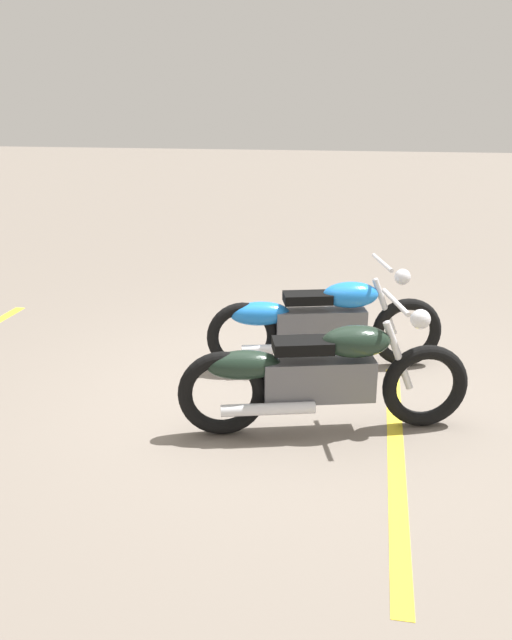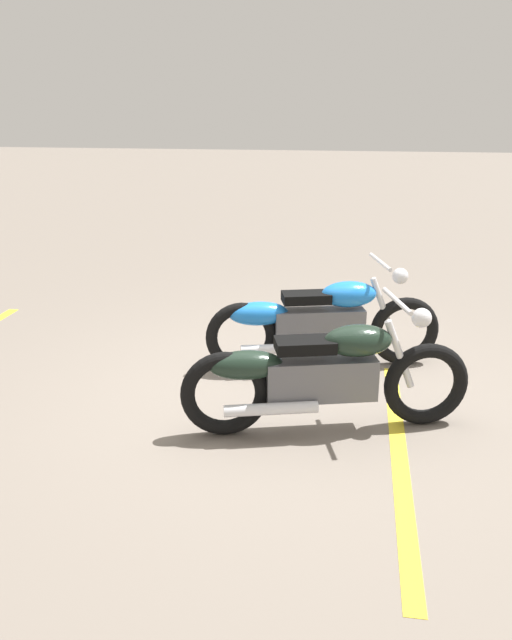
{
  "view_description": "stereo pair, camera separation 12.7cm",
  "coord_description": "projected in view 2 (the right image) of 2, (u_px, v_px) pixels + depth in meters",
  "views": [
    {
      "loc": [
        -0.62,
        5.16,
        2.41
      ],
      "look_at": [
        0.35,
        0.0,
        0.65
      ],
      "focal_mm": 36.59,
      "sensor_mm": 36.0,
      "label": 1
    },
    {
      "loc": [
        -0.49,
        5.18,
        2.41
      ],
      "look_at": [
        0.35,
        0.0,
        0.65
      ],
      "focal_mm": 36.59,
      "sensor_mm": 36.0,
      "label": 2
    }
  ],
  "objects": [
    {
      "name": "motorcycle_bright_foreground",
      "position": [
        318.0,
        322.0,
        6.08
      ],
      "size": [
        2.18,
        0.83,
        1.04
      ],
      "rotation": [
        0.0,
        0.0,
        3.41
      ],
      "color": "black",
      "rests_on": "ground"
    },
    {
      "name": "parking_stripe_near",
      "position": [
        399.0,
        453.0,
        4.7
      ],
      "size": [
        0.14,
        3.2,
        0.01
      ],
      "primitive_type": "cube",
      "rotation": [
        0.0,
        0.0,
        1.58
      ],
      "color": "yellow",
      "rests_on": "ground"
    },
    {
      "name": "ground_plane",
      "position": [
        296.0,
        393.0,
        5.69
      ],
      "size": [
        60.0,
        60.0,
        0.0
      ],
      "primitive_type": "plane",
      "color": "slate"
    },
    {
      "name": "motorcycle_dark_foreground",
      "position": [
        320.0,
        374.0,
        4.91
      ],
      "size": [
        2.18,
        0.83,
        1.04
      ],
      "rotation": [
        0.0,
        0.0,
        3.41
      ],
      "color": "black",
      "rests_on": "ground"
    }
  ]
}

